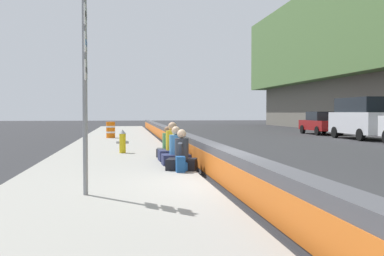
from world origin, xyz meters
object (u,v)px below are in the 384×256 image
object	(u,v)px
route_sign_post	(85,82)
seated_person_middle	(176,153)
seated_person_far	(168,147)
backpack	(181,164)
seated_person_foreground	(182,157)
seated_person_rear	(172,148)
fire_hydrant	(123,141)
construction_barrel	(111,130)
parked_car_midline	(321,123)
parked_car_fourth	(362,117)

from	to	relation	value
route_sign_post	seated_person_middle	distance (m)	5.29
seated_person_far	backpack	world-z (taller)	seated_person_far
seated_person_foreground	seated_person_rear	world-z (taller)	seated_person_rear
seated_person_far	seated_person_middle	bearing A→B (deg)	-179.62
seated_person_rear	seated_person_far	xyz separation A→B (m)	(1.28, 0.03, -0.05)
fire_hydrant	backpack	bearing A→B (deg)	-165.12
seated_person_foreground	construction_barrel	xyz separation A→B (m)	(15.31, 2.35, 0.14)
parked_car_midline	seated_person_foreground	bearing A→B (deg)	146.92
backpack	seated_person_rear	bearing A→B (deg)	-1.49
backpack	construction_barrel	size ratio (longest dim) A/B	0.42
route_sign_post	seated_person_foreground	xyz separation A→B (m)	(3.35, -2.20, -1.76)
seated_person_rear	parked_car_midline	size ratio (longest dim) A/B	0.27
seated_person_rear	seated_person_far	bearing A→B (deg)	1.55
backpack	parked_car_fourth	xyz separation A→B (m)	(14.37, -12.96, 1.02)
route_sign_post	construction_barrel	bearing A→B (deg)	0.46
route_sign_post	seated_person_far	world-z (taller)	route_sign_post
construction_barrel	backpack	bearing A→B (deg)	-171.81
route_sign_post	backpack	size ratio (longest dim) A/B	9.00
seated_person_far	construction_barrel	size ratio (longest dim) A/B	1.10
seated_person_foreground	construction_barrel	distance (m)	15.49
fire_hydrant	seated_person_rear	distance (m)	3.31
fire_hydrant	seated_person_middle	bearing A→B (deg)	-158.91
parked_car_fourth	construction_barrel	bearing A→B (deg)	84.70
seated_person_rear	parked_car_fourth	size ratio (longest dim) A/B	0.24
route_sign_post	seated_person_rear	size ratio (longest dim) A/B	2.96
seated_person_foreground	seated_person_middle	size ratio (longest dim) A/B	0.96
seated_person_foreground	seated_person_rear	size ratio (longest dim) A/B	0.89
seated_person_middle	seated_person_rear	world-z (taller)	seated_person_rear
seated_person_rear	seated_person_middle	bearing A→B (deg)	179.08
fire_hydrant	seated_person_middle	xyz separation A→B (m)	(-4.05, -1.56, -0.10)
seated_person_middle	parked_car_midline	distance (m)	22.89
seated_person_far	parked_car_fourth	bearing A→B (deg)	-51.41
seated_person_rear	fire_hydrant	bearing A→B (deg)	28.60
backpack	construction_barrel	bearing A→B (deg)	8.19
construction_barrel	parked_car_midline	distance (m)	16.05
seated_person_far	fire_hydrant	bearing A→B (deg)	43.67
construction_barrel	seated_person_rear	bearing A→B (deg)	-169.78
seated_person_foreground	seated_person_middle	bearing A→B (deg)	1.29
seated_person_rear	seated_person_far	distance (m)	1.28
route_sign_post	seated_person_middle	size ratio (longest dim) A/B	3.21
fire_hydrant	seated_person_far	bearing A→B (deg)	-136.33
parked_car_midline	parked_car_fourth	bearing A→B (deg)	178.85
seated_person_foreground	backpack	size ratio (longest dim) A/B	2.69
fire_hydrant	backpack	size ratio (longest dim) A/B	2.20
route_sign_post	parked_car_midline	distance (m)	27.87
seated_person_rear	seated_person_far	world-z (taller)	seated_person_rear
seated_person_rear	construction_barrel	distance (m)	13.22
construction_barrel	seated_person_far	bearing A→B (deg)	-168.85
seated_person_rear	construction_barrel	bearing A→B (deg)	10.22
fire_hydrant	seated_person_rear	world-z (taller)	seated_person_rear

